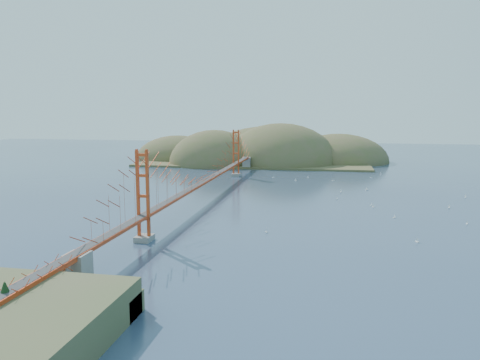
% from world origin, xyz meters
% --- Properties ---
extents(ground, '(320.00, 320.00, 0.00)m').
position_xyz_m(ground, '(0.00, 0.00, 0.00)').
color(ground, navy).
rests_on(ground, ground).
extents(bridge, '(2.20, 94.40, 12.00)m').
position_xyz_m(bridge, '(0.00, 0.18, 7.01)').
color(bridge, gray).
rests_on(bridge, ground).
extents(approach_viaduct, '(1.40, 12.00, 3.38)m').
position_xyz_m(approach_viaduct, '(0.00, -51.91, 2.55)').
color(approach_viaduct, '#C03915').
rests_on(approach_viaduct, ground).
extents(promontory, '(9.00, 6.00, 0.24)m').
position_xyz_m(promontory, '(0.00, -48.50, 0.12)').
color(promontory, '#59544C').
rests_on(promontory, ground).
extents(fort, '(3.70, 2.30, 1.75)m').
position_xyz_m(fort, '(0.40, -47.80, 0.67)').
color(fort, brown).
rests_on(fort, ground).
extents(far_headlands, '(84.00, 58.00, 25.00)m').
position_xyz_m(far_headlands, '(2.21, 68.52, 0.00)').
color(far_headlands, brown).
rests_on(far_headlands, ground).
extents(sailboat_9, '(0.59, 0.66, 0.74)m').
position_xyz_m(sailboat_9, '(48.57, 9.40, 0.16)').
color(sailboat_9, white).
rests_on(sailboat_9, ground).
extents(sailboat_3, '(0.55, 0.55, 0.58)m').
position_xyz_m(sailboat_3, '(17.97, 30.66, 0.14)').
color(sailboat_3, white).
rests_on(sailboat_3, ground).
extents(sailboat_15, '(0.58, 0.58, 0.61)m').
position_xyz_m(sailboat_15, '(36.27, 40.84, 0.14)').
color(sailboat_15, white).
rests_on(sailboat_15, ground).
extents(sailboat_12, '(0.54, 0.46, 0.62)m').
position_xyz_m(sailboat_12, '(9.43, 29.64, 0.14)').
color(sailboat_12, white).
rests_on(sailboat_12, ground).
extents(sailboat_17, '(0.61, 0.56, 0.68)m').
position_xyz_m(sailboat_17, '(33.26, 33.62, 0.15)').
color(sailboat_17, white).
rests_on(sailboat_17, ground).
extents(sailboat_2, '(0.53, 0.46, 0.60)m').
position_xyz_m(sailboat_2, '(30.38, -1.82, 0.14)').
color(sailboat_2, white).
rests_on(sailboat_2, ground).
extents(sailboat_16, '(0.58, 0.58, 0.61)m').
position_xyz_m(sailboat_16, '(15.33, 25.30, 0.14)').
color(sailboat_16, white).
rests_on(sailboat_16, ground).
extents(sailboat_4, '(0.64, 0.66, 0.75)m').
position_xyz_m(sailboat_4, '(43.19, -1.12, 0.16)').
color(sailboat_4, white).
rests_on(sailboat_4, ground).
extents(sailboat_14, '(0.49, 0.60, 0.69)m').
position_xyz_m(sailboat_14, '(25.42, 11.17, 0.15)').
color(sailboat_14, white).
rests_on(sailboat_14, ground).
extents(sailboat_6, '(0.55, 0.55, 0.60)m').
position_xyz_m(sailboat_6, '(14.72, -23.06, 0.14)').
color(sailboat_6, white).
rests_on(sailboat_6, ground).
extents(sailboat_5, '(0.47, 0.54, 0.62)m').
position_xyz_m(sailboat_5, '(42.89, -12.92, 0.14)').
color(sailboat_5, white).
rests_on(sailboat_5, ground).
extents(sailboat_13, '(0.54, 0.54, 0.59)m').
position_xyz_m(sailboat_13, '(33.03, -10.67, 0.14)').
color(sailboat_13, white).
rests_on(sailboat_13, ground).
extents(sailboat_8, '(0.62, 0.62, 0.67)m').
position_xyz_m(sailboat_8, '(30.75, 14.42, 0.15)').
color(sailboat_8, white).
rests_on(sailboat_8, ground).
extents(sailboat_0, '(0.47, 0.50, 0.57)m').
position_xyz_m(sailboat_0, '(24.53, 3.41, 0.14)').
color(sailboat_0, white).
rests_on(sailboat_0, ground).
extents(sailboat_7, '(0.63, 0.55, 0.72)m').
position_xyz_m(sailboat_7, '(24.00, 26.34, 0.16)').
color(sailboat_7, white).
rests_on(sailboat_7, ground).
extents(sailboat_1, '(0.50, 0.50, 0.56)m').
position_xyz_m(sailboat_1, '(30.55, -2.91, 0.13)').
color(sailboat_1, white).
rests_on(sailboat_1, ground).
extents(sailboat_extra_0, '(0.69, 0.69, 0.74)m').
position_xyz_m(sailboat_extra_0, '(34.00, -24.22, 0.16)').
color(sailboat_extra_0, white).
rests_on(sailboat_extra_0, ground).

